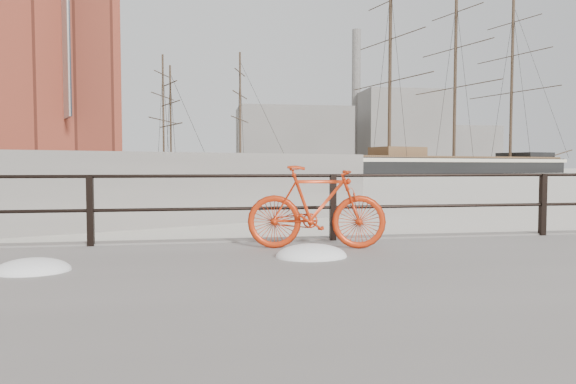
{
  "coord_description": "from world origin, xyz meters",
  "views": [
    {
      "loc": [
        -5.41,
        -7.67,
        1.49
      ],
      "look_at": [
        -3.92,
        1.5,
        1.0
      ],
      "focal_mm": 32.0,
      "sensor_mm": 36.0,
      "label": 1
    }
  ],
  "objects_px": {
    "schooner_mid": "(202,174)",
    "schooner_left": "(137,175)",
    "barque_black": "(454,173)",
    "bicycle": "(317,207)"
  },
  "relations": [
    {
      "from": "bicycle",
      "to": "schooner_mid",
      "type": "bearing_deg",
      "value": 101.85
    },
    {
      "from": "bicycle",
      "to": "schooner_left",
      "type": "relative_size",
      "value": 0.08
    },
    {
      "from": "bicycle",
      "to": "schooner_left",
      "type": "distance_m",
      "value": 71.03
    },
    {
      "from": "schooner_mid",
      "to": "schooner_left",
      "type": "xyz_separation_m",
      "value": [
        -9.2,
        -10.37,
        0.0
      ]
    },
    {
      "from": "schooner_mid",
      "to": "schooner_left",
      "type": "bearing_deg",
      "value": -114.79
    },
    {
      "from": "schooner_mid",
      "to": "barque_black",
      "type": "bearing_deg",
      "value": 15.89
    },
    {
      "from": "barque_black",
      "to": "schooner_mid",
      "type": "xyz_separation_m",
      "value": [
        -44.86,
        0.69,
        0.0
      ]
    },
    {
      "from": "barque_black",
      "to": "schooner_left",
      "type": "relative_size",
      "value": 2.86
    },
    {
      "from": "barque_black",
      "to": "bicycle",
      "type": "bearing_deg",
      "value": -135.59
    },
    {
      "from": "barque_black",
      "to": "schooner_left",
      "type": "height_order",
      "value": "barque_black"
    }
  ]
}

